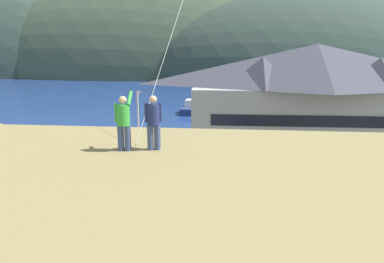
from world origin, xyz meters
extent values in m
plane|color=#66604C|center=(0.00, 0.00, 0.00)|extent=(600.00, 600.00, 0.00)
cube|color=slate|center=(0.00, 5.00, 0.05)|extent=(40.00, 20.00, 0.10)
cube|color=navy|center=(0.00, 60.00, 0.01)|extent=(360.00, 84.00, 0.03)
ellipsoid|color=#3D4C38|center=(-25.76, 114.40, 0.00)|extent=(133.55, 50.56, 67.02)
ellipsoid|color=#2D3D33|center=(25.74, 109.56, 0.00)|extent=(107.65, 67.14, 53.33)
cube|color=#999E99|center=(12.95, 21.66, 3.18)|extent=(25.73, 10.14, 6.36)
cube|color=black|center=(13.04, 16.79, 3.50)|extent=(21.72, 0.49, 1.10)
pyramid|color=#3D3D47|center=(12.95, 21.66, 8.53)|extent=(27.28, 11.13, 4.35)
pyramid|color=#3D3D47|center=(7.23, 19.86, 7.90)|extent=(5.41, 5.41, 3.04)
pyramid|color=#3D3D47|center=(18.73, 20.08, 7.90)|extent=(5.41, 5.41, 3.04)
cube|color=#70604C|center=(1.50, 35.30, 0.35)|extent=(3.20, 15.62, 0.70)
cube|color=navy|center=(-1.99, 39.86, 0.45)|extent=(3.07, 7.33, 0.90)
cube|color=navy|center=(-1.99, 39.86, 0.98)|extent=(2.98, 7.11, 0.16)
cube|color=silver|center=(-2.05, 39.33, 1.61)|extent=(1.83, 2.30, 1.10)
cube|color=#A8A399|center=(5.07, 36.78, 0.45)|extent=(2.58, 7.68, 0.90)
cube|color=#B7B2A8|center=(5.07, 36.78, 0.98)|extent=(2.50, 7.45, 0.16)
cube|color=silver|center=(5.06, 36.21, 1.61)|extent=(1.75, 2.32, 1.10)
cube|color=silver|center=(-0.33, 0.15, 0.82)|extent=(4.36, 2.20, 0.80)
cube|color=beige|center=(-0.18, 0.14, 1.57)|extent=(2.25, 1.80, 0.70)
cube|color=black|center=(-0.18, 0.14, 1.54)|extent=(2.29, 1.83, 0.32)
cylinder|color=black|center=(-1.60, 1.20, 0.42)|extent=(0.66, 0.28, 0.64)
cylinder|color=black|center=(-1.78, -0.63, 0.42)|extent=(0.66, 0.28, 0.64)
cylinder|color=black|center=(1.12, 0.94, 0.42)|extent=(0.66, 0.28, 0.64)
cylinder|color=black|center=(0.94, -0.89, 0.42)|extent=(0.66, 0.28, 0.64)
cube|color=red|center=(-1.22, 5.36, 0.82)|extent=(4.27, 1.98, 0.80)
cube|color=#B11A15|center=(-1.37, 5.36, 1.57)|extent=(2.17, 1.69, 0.70)
cube|color=black|center=(-1.37, 5.36, 1.54)|extent=(2.21, 1.72, 0.32)
cylinder|color=black|center=(0.11, 4.38, 0.42)|extent=(0.65, 0.25, 0.64)
cylinder|color=black|center=(0.19, 6.22, 0.42)|extent=(0.65, 0.25, 0.64)
cylinder|color=black|center=(-2.62, 4.50, 0.42)|extent=(0.65, 0.25, 0.64)
cylinder|color=black|center=(-2.54, 6.33, 0.42)|extent=(0.65, 0.25, 0.64)
cube|color=red|center=(6.90, 7.22, 0.82)|extent=(4.32, 2.10, 0.80)
cube|color=#B11A15|center=(7.05, 7.23, 1.57)|extent=(2.21, 1.75, 0.70)
cube|color=black|center=(7.05, 7.23, 1.54)|extent=(2.25, 1.78, 0.32)
cylinder|color=black|center=(5.48, 8.04, 0.42)|extent=(0.65, 0.27, 0.64)
cylinder|color=black|center=(5.61, 6.20, 0.42)|extent=(0.65, 0.27, 0.64)
cylinder|color=black|center=(8.20, 8.23, 0.42)|extent=(0.65, 0.27, 0.64)
cylinder|color=black|center=(8.33, 6.40, 0.42)|extent=(0.65, 0.27, 0.64)
cube|color=black|center=(7.77, 0.85, 0.82)|extent=(4.21, 1.81, 0.80)
cube|color=black|center=(7.62, 0.85, 1.57)|extent=(2.10, 1.61, 0.70)
cube|color=black|center=(7.62, 0.85, 1.54)|extent=(2.15, 1.64, 0.32)
cylinder|color=black|center=(9.13, -0.07, 0.42)|extent=(0.64, 0.22, 0.64)
cylinder|color=black|center=(9.14, 1.77, 0.42)|extent=(0.64, 0.22, 0.64)
cylinder|color=black|center=(6.40, -0.06, 0.42)|extent=(0.64, 0.22, 0.64)
cylinder|color=black|center=(6.41, 1.78, 0.42)|extent=(0.64, 0.22, 0.64)
cube|color=#B28923|center=(12.09, 5.73, 0.82)|extent=(4.26, 1.94, 0.80)
cube|color=olive|center=(12.24, 5.73, 1.57)|extent=(2.15, 1.67, 0.70)
cube|color=black|center=(12.24, 5.73, 1.54)|extent=(2.20, 1.70, 0.32)
cylinder|color=black|center=(10.76, 6.70, 0.42)|extent=(0.65, 0.24, 0.64)
cylinder|color=black|center=(10.70, 4.86, 0.42)|extent=(0.65, 0.24, 0.64)
cylinder|color=black|center=(13.49, 6.60, 0.42)|extent=(0.65, 0.24, 0.64)
cylinder|color=black|center=(13.43, 4.77, 0.42)|extent=(0.65, 0.24, 0.64)
cube|color=black|center=(-7.46, 0.58, 0.82)|extent=(4.24, 1.89, 0.80)
cube|color=black|center=(-7.31, 0.58, 1.57)|extent=(2.13, 1.64, 0.70)
cube|color=black|center=(-7.31, 0.58, 1.54)|extent=(2.18, 1.68, 0.32)
cylinder|color=black|center=(-8.84, 1.47, 0.42)|extent=(0.64, 0.23, 0.64)
cylinder|color=black|center=(-8.80, -0.37, 0.42)|extent=(0.64, 0.23, 0.64)
cylinder|color=black|center=(-6.11, 1.52, 0.42)|extent=(0.64, 0.23, 0.64)
cylinder|color=black|center=(-6.07, -0.31, 0.42)|extent=(0.64, 0.23, 0.64)
cube|color=#B28923|center=(-7.12, 7.25, 0.82)|extent=(4.23, 1.87, 0.80)
cube|color=olive|center=(-6.97, 7.25, 1.57)|extent=(2.13, 1.63, 0.70)
cube|color=black|center=(-6.97, 7.25, 1.54)|extent=(2.17, 1.67, 0.32)
cylinder|color=black|center=(-8.47, 8.19, 0.42)|extent=(0.64, 0.23, 0.64)
cylinder|color=black|center=(-8.50, 6.35, 0.42)|extent=(0.64, 0.23, 0.64)
cylinder|color=black|center=(-5.74, 8.15, 0.42)|extent=(0.64, 0.23, 0.64)
cylinder|color=black|center=(-5.77, 6.31, 0.42)|extent=(0.64, 0.23, 0.64)
cylinder|color=#ADADB2|center=(-3.50, 10.50, 3.49)|extent=(0.16, 0.16, 6.78)
cube|color=#4C4C51|center=(-3.50, 10.85, 6.78)|extent=(0.24, 0.70, 0.20)
cylinder|color=#384770|center=(0.54, -8.14, 7.78)|extent=(0.20, 0.20, 0.82)
cylinder|color=#384770|center=(0.76, -8.12, 7.78)|extent=(0.20, 0.20, 0.82)
cylinder|color=green|center=(0.65, -8.13, 8.51)|extent=(0.40, 0.40, 0.64)
sphere|color=tan|center=(0.65, -8.13, 8.99)|extent=(0.24, 0.24, 0.24)
cylinder|color=green|center=(0.82, -7.94, 9.01)|extent=(0.15, 0.56, 0.43)
cylinder|color=green|center=(0.43, -8.14, 8.58)|extent=(0.11, 0.11, 0.60)
cylinder|color=#384770|center=(1.45, -7.96, 7.78)|extent=(0.20, 0.20, 0.82)
cylinder|color=#384770|center=(1.66, -7.90, 7.78)|extent=(0.20, 0.20, 0.82)
cylinder|color=navy|center=(1.56, -7.93, 8.51)|extent=(0.40, 0.40, 0.64)
sphere|color=tan|center=(1.56, -7.93, 8.99)|extent=(0.24, 0.24, 0.24)
cylinder|color=navy|center=(1.35, -7.99, 8.58)|extent=(0.11, 0.11, 0.60)
cylinder|color=navy|center=(1.77, -7.88, 8.58)|extent=(0.11, 0.11, 0.60)
cylinder|color=silver|center=(2.02, -4.10, 12.25)|extent=(2.26, 7.57, 9.78)
camera|label=1|loc=(3.91, -19.42, 10.67)|focal=35.42mm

